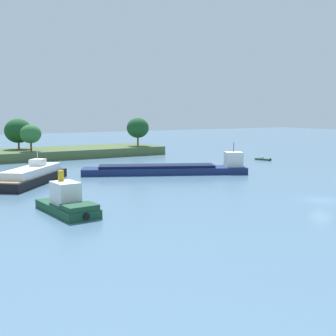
% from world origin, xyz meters
% --- Properties ---
extents(ground_plane, '(400.00, 400.00, 0.00)m').
position_xyz_m(ground_plane, '(0.00, 0.00, 0.00)').
color(ground_plane, slate).
extents(treeline_island, '(55.55, 16.87, 9.99)m').
position_xyz_m(treeline_island, '(-15.51, 73.71, 3.03)').
color(treeline_island, '#4C6038').
rests_on(treeline_island, ground).
extents(cargo_barge, '(30.08, 18.24, 5.84)m').
position_xyz_m(cargo_barge, '(-4.22, 31.95, 0.96)').
color(cargo_barge, navy).
rests_on(cargo_barge, ground).
extents(tugboat, '(4.68, 10.57, 4.80)m').
position_xyz_m(tugboat, '(-31.38, 10.32, 1.21)').
color(tugboat, '#19472D').
rests_on(tugboat, ground).
extents(white_riverboat, '(15.45, 17.15, 5.19)m').
position_xyz_m(white_riverboat, '(-29.31, 33.92, 1.27)').
color(white_riverboat, black).
rests_on(white_riverboat, ground).
extents(fishing_skiff, '(2.16, 4.28, 0.88)m').
position_xyz_m(fishing_skiff, '(27.94, 40.26, 0.22)').
color(fishing_skiff, '#19472D').
rests_on(fishing_skiff, ground).
extents(channel_buoy_red, '(0.70, 0.70, 1.90)m').
position_xyz_m(channel_buoy_red, '(21.21, 41.42, 0.81)').
color(channel_buoy_red, red).
rests_on(channel_buoy_red, ground).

